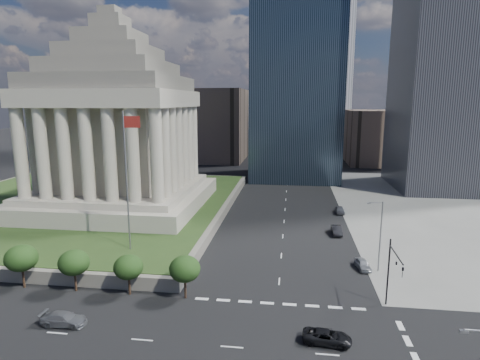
% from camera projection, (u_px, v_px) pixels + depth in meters
% --- Properties ---
extents(ground, '(500.00, 500.00, 0.00)m').
position_uv_depth(ground, '(288.00, 174.00, 130.36)').
color(ground, black).
rests_on(ground, ground).
extents(plaza_terrace, '(66.00, 70.00, 1.80)m').
position_uv_depth(plaza_terrace, '(77.00, 206.00, 87.31)').
color(plaza_terrace, '#6C675C').
rests_on(plaza_terrace, ground).
extents(plaza_lawn, '(64.00, 68.00, 0.10)m').
position_uv_depth(plaza_lawn, '(77.00, 201.00, 87.13)').
color(plaza_lawn, '#253C18').
rests_on(plaza_lawn, plaza_terrace).
extents(war_memorial, '(34.00, 34.00, 39.00)m').
position_uv_depth(war_memorial, '(116.00, 111.00, 80.02)').
color(war_memorial, '#AEA392').
rests_on(war_memorial, plaza_lawn).
extents(flagpole, '(2.52, 0.24, 20.00)m').
position_uv_depth(flagpole, '(127.00, 174.00, 56.69)').
color(flagpole, slate).
rests_on(flagpole, plaza_lawn).
extents(midrise_glass, '(26.00, 26.00, 60.00)m').
position_uv_depth(midrise_glass, '(297.00, 78.00, 119.48)').
color(midrise_glass, black).
rests_on(midrise_glass, ground).
extents(building_filler_ne, '(20.00, 30.00, 20.00)m').
position_uv_depth(building_filler_ne, '(374.00, 137.00, 153.52)').
color(building_filler_ne, brown).
rests_on(building_filler_ne, ground).
extents(building_filler_nw, '(24.00, 30.00, 28.00)m').
position_uv_depth(building_filler_nw, '(215.00, 125.00, 160.71)').
color(building_filler_nw, brown).
rests_on(building_filler_nw, ground).
extents(traffic_signal_ne, '(0.30, 5.74, 8.00)m').
position_uv_depth(traffic_signal_ne, '(393.00, 268.00, 43.77)').
color(traffic_signal_ne, black).
rests_on(traffic_signal_ne, ground).
extents(street_lamp_north, '(2.13, 0.22, 10.00)m').
position_uv_depth(street_lamp_north, '(379.00, 232.00, 54.59)').
color(street_lamp_north, slate).
rests_on(street_lamp_north, ground).
extents(pickup_truck, '(2.65, 4.95, 1.32)m').
position_uv_depth(pickup_truck, '(327.00, 337.00, 38.93)').
color(pickup_truck, black).
rests_on(pickup_truck, ground).
extents(suv_grey, '(4.87, 2.07, 1.40)m').
position_uv_depth(suv_grey, '(64.00, 319.00, 42.10)').
color(suv_grey, '#56585E').
rests_on(suv_grey, ground).
extents(parked_sedan_near, '(4.19, 2.20, 1.36)m').
position_uv_depth(parked_sedan_near, '(363.00, 264.00, 56.33)').
color(parked_sedan_near, '#93969B').
rests_on(parked_sedan_near, ground).
extents(parked_sedan_mid, '(4.59, 1.71, 1.50)m').
position_uv_depth(parked_sedan_mid, '(337.00, 230.00, 70.98)').
color(parked_sedan_mid, black).
rests_on(parked_sedan_mid, ground).
extents(parked_sedan_far, '(1.77, 4.33, 1.47)m').
position_uv_depth(parked_sedan_far, '(340.00, 210.00, 84.34)').
color(parked_sedan_far, '#515258').
rests_on(parked_sedan_far, ground).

